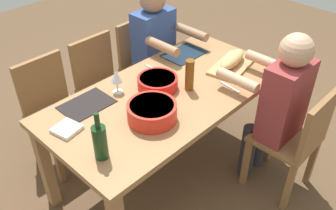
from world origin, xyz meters
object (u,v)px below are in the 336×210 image
chair_far_left (297,139)px  beer_bottle (190,75)px  chair_near_left (143,62)px  serving_bowl_salad (158,82)px  wine_bottle (100,141)px  diner_near_left (157,47)px  napkin_stack (67,129)px  bread_loaf (232,59)px  diner_far_left (278,102)px  dining_table (168,103)px  serving_bowl_pasta (152,111)px  cutting_board (232,66)px  chair_near_right (53,106)px  chair_near_center (102,82)px  wine_glass (116,77)px

chair_far_left → beer_bottle: size_ratio=3.86×
chair_near_left → serving_bowl_salad: size_ratio=3.12×
wine_bottle → beer_bottle: 0.81m
diner_near_left → napkin_stack: size_ratio=8.57×
diner_near_left → bread_loaf: (-0.09, 0.68, 0.11)m
wine_bottle → diner_far_left: bearing=161.0°
wine_bottle → beer_bottle: bearing=-173.6°
dining_table → wine_bottle: bearing=14.0°
dining_table → chair_far_left: size_ratio=1.99×
serving_bowl_salad → beer_bottle: beer_bottle is taller
serving_bowl_salad → beer_bottle: size_ratio=1.24×
serving_bowl_salad → wine_bottle: wine_bottle is taller
serving_bowl_pasta → wine_bottle: 0.41m
bread_loaf → diner_near_left: bearing=-82.1°
cutting_board → chair_near_right: bearing=-40.3°
chair_near_left → diner_far_left: size_ratio=0.71×
chair_near_center → bread_loaf: (-0.56, 0.87, 0.32)m
bread_loaf → wine_bottle: 1.25m
dining_table → beer_bottle: 0.25m
dining_table → diner_far_left: size_ratio=1.41×
dining_table → serving_bowl_salad: (0.01, -0.08, 0.14)m
wine_bottle → napkin_stack: bearing=-88.7°
chair_near_left → bread_loaf: size_ratio=2.66×
napkin_stack → wine_bottle: bearing=91.3°
chair_far_left → wine_bottle: wine_bottle is taller
serving_bowl_pasta → beer_bottle: size_ratio=1.36×
chair_near_center → napkin_stack: bearing=41.1°
chair_near_left → serving_bowl_pasta: bearing=50.0°
dining_table → napkin_stack: napkin_stack is taller
cutting_board → napkin_stack: (1.26, -0.26, 0.00)m
diner_near_left → chair_near_right: bearing=-11.2°
chair_near_left → napkin_stack: chair_near_left is taller
serving_bowl_salad → wine_glass: (0.22, -0.16, 0.07)m
serving_bowl_pasta → napkin_stack: 0.50m
bread_loaf → chair_near_right: bearing=-40.3°
bread_loaf → napkin_stack: size_ratio=2.29×
chair_far_left → beer_bottle: bearing=-62.8°
chair_near_left → chair_near_right: size_ratio=1.00×
diner_near_left → chair_near_left: bearing=-90.0°
chair_near_left → chair_near_right: same height
chair_near_right → beer_bottle: (-0.59, 0.83, 0.37)m
diner_near_left → chair_far_left: size_ratio=1.41×
bread_loaf → beer_bottle: beer_bottle is taller
chair_far_left → wine_glass: (0.70, -0.99, 0.37)m
chair_near_center → chair_near_right: size_ratio=1.00×
diner_far_left → wine_glass: (0.70, -0.81, 0.16)m
chair_far_left → napkin_stack: chair_far_left is taller
serving_bowl_pasta → cutting_board: size_ratio=0.75×
serving_bowl_pasta → napkin_stack: size_ratio=2.14×
chair_far_left → bread_loaf: size_ratio=2.66×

